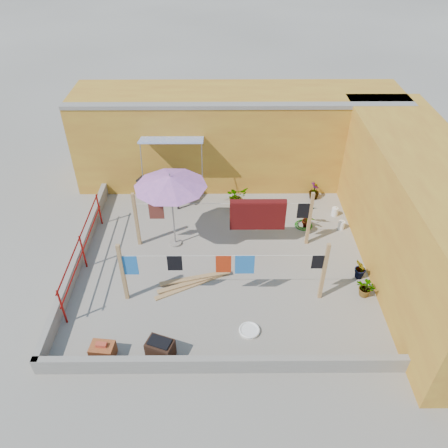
{
  "coord_description": "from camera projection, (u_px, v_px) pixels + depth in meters",
  "views": [
    {
      "loc": [
        -0.03,
        -9.27,
        8.43
      ],
      "look_at": [
        0.03,
        0.3,
        1.11
      ],
      "focal_mm": 35.0,
      "sensor_mm": 36.0,
      "label": 1
    }
  ],
  "objects": [
    {
      "name": "green_hose",
      "position": [
        304.0,
        225.0,
        13.79
      ],
      "size": [
        0.56,
        0.56,
        0.08
      ],
      "color": "#1A6A17",
      "rests_on": "ground"
    },
    {
      "name": "lumber_pile",
      "position": [
        192.0,
        282.0,
        11.73
      ],
      "size": [
        2.0,
        1.05,
        0.13
      ],
      "color": "tan",
      "rests_on": "ground"
    },
    {
      "name": "wall_back",
      "position": [
        237.0,
        136.0,
        15.24
      ],
      "size": [
        11.0,
        3.27,
        3.21
      ],
      "color": "gold",
      "rests_on": "ground"
    },
    {
      "name": "parapet_front",
      "position": [
        224.0,
        364.0,
        9.51
      ],
      "size": [
        8.3,
        0.16,
        0.44
      ],
      "primitive_type": "cube",
      "color": "gray",
      "rests_on": "ground"
    },
    {
      "name": "red_railing",
      "position": [
        82.0,
        247.0,
        11.87
      ],
      "size": [
        0.05,
        4.2,
        1.1
      ],
      "color": "maroon",
      "rests_on": "ground"
    },
    {
      "name": "plant_back_b",
      "position": [
        314.0,
        191.0,
        14.86
      ],
      "size": [
        0.42,
        0.42,
        0.61
      ],
      "primitive_type": "imported",
      "rotation": [
        0.0,
        0.0,
        1.31
      ],
      "color": "#1F5418",
      "rests_on": "ground"
    },
    {
      "name": "plant_right_b",
      "position": [
        361.0,
        269.0,
        11.74
      ],
      "size": [
        0.35,
        0.41,
        0.67
      ],
      "primitive_type": "imported",
      "rotation": [
        0.0,
        0.0,
        4.57
      ],
      "color": "#1F5418",
      "rests_on": "ground"
    },
    {
      "name": "ground",
      "position": [
        223.0,
        261.0,
        12.49
      ],
      "size": [
        80.0,
        80.0,
        0.0
      ],
      "primitive_type": "plane",
      "color": "#9E998E",
      "rests_on": "ground"
    },
    {
      "name": "outdoor_table",
      "position": [
        163.0,
        182.0,
        14.6
      ],
      "size": [
        1.82,
        1.43,
        0.76
      ],
      "color": "black",
      "rests_on": "ground"
    },
    {
      "name": "wall_right",
      "position": [
        419.0,
        215.0,
        11.54
      ],
      "size": [
        2.4,
        9.0,
        3.2
      ],
      "primitive_type": "cube",
      "color": "gold",
      "rests_on": "ground"
    },
    {
      "name": "water_jug_b",
      "position": [
        335.0,
        212.0,
        14.17
      ],
      "size": [
        0.21,
        0.21,
        0.33
      ],
      "color": "white",
      "rests_on": "ground"
    },
    {
      "name": "brick_stack",
      "position": [
        103.0,
        351.0,
        9.81
      ],
      "size": [
        0.57,
        0.44,
        0.46
      ],
      "color": "#A24C25",
      "rests_on": "ground"
    },
    {
      "name": "parapet_left",
      "position": [
        79.0,
        256.0,
        12.33
      ],
      "size": [
        0.16,
        7.3,
        0.44
      ],
      "primitive_type": "cube",
      "color": "gray",
      "rests_on": "ground"
    },
    {
      "name": "patio_umbrella",
      "position": [
        170.0,
        182.0,
        11.78
      ],
      "size": [
        2.58,
        2.58,
        2.43
      ],
      "color": "gray",
      "rests_on": "ground"
    },
    {
      "name": "plant_back_a",
      "position": [
        237.0,
        197.0,
        14.42
      ],
      "size": [
        0.9,
        0.88,
        0.76
      ],
      "primitive_type": "imported",
      "rotation": [
        0.0,
        0.0,
        0.64
      ],
      "color": "#1F5418",
      "rests_on": "ground"
    },
    {
      "name": "white_basin",
      "position": [
        249.0,
        330.0,
        10.46
      ],
      "size": [
        0.51,
        0.51,
        0.09
      ],
      "color": "white",
      "rests_on": "ground"
    },
    {
      "name": "plant_right_a",
      "position": [
        308.0,
        215.0,
        13.47
      ],
      "size": [
        0.53,
        0.4,
        0.92
      ],
      "primitive_type": "imported",
      "rotation": [
        0.0,
        0.0,
        2.97
      ],
      "color": "#1F5418",
      "rests_on": "ground"
    },
    {
      "name": "clothesline_rig",
      "position": [
        250.0,
        221.0,
        12.28
      ],
      "size": [
        5.09,
        2.35,
        1.8
      ],
      "color": "tan",
      "rests_on": "ground"
    },
    {
      "name": "brazier",
      "position": [
        160.0,
        349.0,
        9.78
      ],
      "size": [
        0.69,
        0.58,
        0.53
      ],
      "color": "#311E13",
      "rests_on": "ground"
    },
    {
      "name": "water_jug_a",
      "position": [
        341.0,
        225.0,
        13.61
      ],
      "size": [
        0.2,
        0.2,
        0.32
      ],
      "color": "white",
      "rests_on": "ground"
    },
    {
      "name": "plant_right_c",
      "position": [
        366.0,
        288.0,
        11.27
      ],
      "size": [
        0.67,
        0.66,
        0.56
      ],
      "primitive_type": "imported",
      "rotation": [
        0.0,
        0.0,
        5.57
      ],
      "color": "#1F5418",
      "rests_on": "ground"
    }
  ]
}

